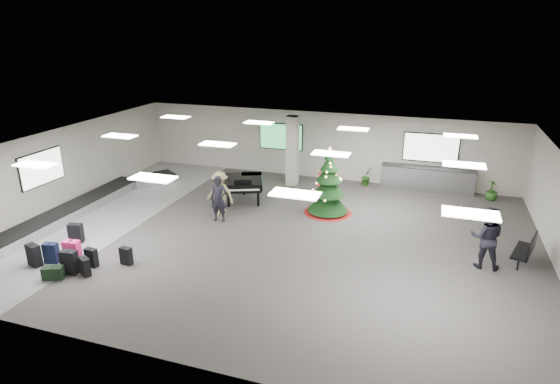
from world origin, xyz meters
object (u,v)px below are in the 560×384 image
(service_counter, at_px, (427,179))
(traveler_b, at_px, (220,194))
(baggage_carousel, at_px, (88,205))
(potted_plant_right, at_px, (492,190))
(traveler_a, at_px, (219,199))
(bench, at_px, (527,248))
(christmas_tree, at_px, (328,190))
(grand_piano, at_px, (243,183))
(pink_suitcase, at_px, (72,252))
(potted_plant_left, at_px, (366,176))
(traveler_bench, at_px, (487,238))

(service_counter, height_order, traveler_b, traveler_b)
(baggage_carousel, xyz_separation_m, potted_plant_right, (15.49, 6.35, 0.23))
(traveler_a, bearing_deg, bench, -6.13)
(potted_plant_right, bearing_deg, christmas_tree, -150.12)
(baggage_carousel, bearing_deg, bench, 2.05)
(bench, bearing_deg, grand_piano, -174.99)
(pink_suitcase, height_order, christmas_tree, christmas_tree)
(baggage_carousel, xyz_separation_m, pink_suitcase, (2.65, -3.89, 0.17))
(grand_piano, bearing_deg, potted_plant_left, 16.55)
(baggage_carousel, bearing_deg, grand_piano, 27.54)
(potted_plant_left, bearing_deg, pink_suitcase, -125.62)
(grand_piano, relative_size, potted_plant_right, 2.76)
(baggage_carousel, distance_m, traveler_a, 5.59)
(pink_suitcase, distance_m, potted_plant_left, 12.89)
(christmas_tree, bearing_deg, bench, -17.76)
(pink_suitcase, relative_size, christmas_tree, 0.29)
(baggage_carousel, relative_size, bench, 6.42)
(service_counter, bearing_deg, traveler_a, -140.16)
(baggage_carousel, height_order, traveler_b, traveler_b)
(traveler_bench, bearing_deg, pink_suitcase, 19.48)
(grand_piano, height_order, traveler_a, traveler_a)
(potted_plant_right, bearing_deg, traveler_b, -153.11)
(grand_piano, distance_m, bench, 10.71)
(bench, relative_size, potted_plant_right, 1.72)
(baggage_carousel, bearing_deg, christmas_tree, 16.57)
(bench, xyz_separation_m, traveler_a, (-10.49, 0.05, 0.37))
(grand_piano, bearing_deg, traveler_a, -113.08)
(pink_suitcase, height_order, traveler_a, traveler_a)
(traveler_a, bearing_deg, traveler_b, 104.67)
(pink_suitcase, xyz_separation_m, traveler_a, (2.87, 4.51, 0.50))
(baggage_carousel, height_order, potted_plant_right, potted_plant_right)
(bench, xyz_separation_m, traveler_b, (-10.70, 0.61, 0.37))
(christmas_tree, relative_size, potted_plant_right, 3.10)
(traveler_a, bearing_deg, service_counter, 33.98)
(christmas_tree, xyz_separation_m, grand_piano, (-3.67, 0.15, -0.12))
(christmas_tree, bearing_deg, traveler_b, -158.25)
(traveler_bench, bearing_deg, baggage_carousel, 1.67)
(baggage_carousel, distance_m, bench, 16.02)
(bench, relative_size, traveler_b, 0.85)
(service_counter, xyz_separation_m, potted_plant_left, (-2.69, -0.15, -0.10))
(grand_piano, relative_size, bench, 1.60)
(potted_plant_right, bearing_deg, potted_plant_left, 177.46)
(christmas_tree, xyz_separation_m, traveler_a, (-3.71, -2.12, -0.05))
(service_counter, xyz_separation_m, traveler_bench, (1.91, -6.81, 0.43))
(service_counter, distance_m, traveler_a, 9.55)
(baggage_carousel, relative_size, service_counter, 2.40)
(pink_suitcase, distance_m, traveler_bench, 12.70)
(pink_suitcase, distance_m, potted_plant_right, 16.43)
(grand_piano, xyz_separation_m, traveler_a, (-0.04, -2.27, 0.07))
(grand_piano, bearing_deg, traveler_b, -120.33)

